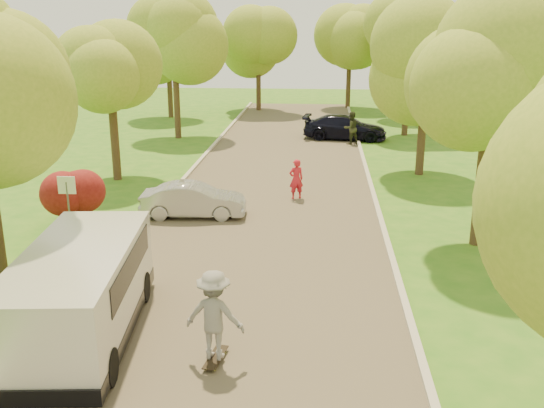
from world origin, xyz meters
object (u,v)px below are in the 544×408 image
(skateboarder, at_px, (214,315))
(person_olive, at_px, (351,128))
(street_sign, at_px, (68,196))
(silver_sedan, at_px, (193,200))
(longboard, at_px, (216,357))
(minivan, at_px, (81,292))
(dark_sedan, at_px, (345,127))
(person_striped, at_px, (296,179))

(skateboarder, relative_size, person_olive, 1.03)
(street_sign, height_order, person_olive, street_sign)
(silver_sedan, relative_size, longboard, 3.71)
(silver_sedan, distance_m, person_olive, 15.13)
(street_sign, bearing_deg, minivan, -65.38)
(dark_sedan, bearing_deg, longboard, 179.37)
(skateboarder, height_order, person_olive, skateboarder)
(longboard, bearing_deg, person_striped, -87.03)
(minivan, bearing_deg, dark_sedan, 68.93)
(longboard, distance_m, person_olive, 23.61)
(longboard, bearing_deg, dark_sedan, -89.60)
(minivan, xyz_separation_m, person_olive, (6.80, 22.51, -0.18))
(person_striped, bearing_deg, dark_sedan, -122.47)
(dark_sedan, xyz_separation_m, person_striped, (-2.32, -12.75, 0.08))
(person_striped, xyz_separation_m, person_olive, (2.61, 11.26, 0.13))
(person_olive, bearing_deg, street_sign, 32.78)
(street_sign, height_order, silver_sedan, street_sign)
(longboard, bearing_deg, skateboarder, -85.28)
(street_sign, relative_size, dark_sedan, 0.45)
(longboard, height_order, person_olive, person_olive)
(skateboarder, bearing_deg, person_striped, -87.03)
(street_sign, distance_m, dark_sedan, 20.49)
(longboard, bearing_deg, silver_sedan, -67.41)
(minivan, xyz_separation_m, longboard, (3.06, -0.79, -0.99))
(person_striped, bearing_deg, street_sign, 17.33)
(street_sign, relative_size, person_olive, 1.19)
(minivan, bearing_deg, longboard, -20.40)
(longboard, xyz_separation_m, person_olive, (3.73, 23.30, 0.81))
(street_sign, relative_size, longboard, 2.19)
(silver_sedan, bearing_deg, minivan, 171.89)
(silver_sedan, height_order, dark_sedan, dark_sedan)
(street_sign, relative_size, person_striped, 1.37)
(street_sign, distance_m, minivan, 6.25)
(minivan, bearing_deg, person_olive, 67.29)
(street_sign, distance_m, person_striped, 8.82)
(silver_sedan, distance_m, longboard, 9.79)
(silver_sedan, relative_size, person_striped, 2.33)
(minivan, relative_size, person_olive, 3.14)
(person_striped, bearing_deg, person_olive, -125.21)
(minivan, distance_m, dark_sedan, 24.87)
(dark_sedan, bearing_deg, silver_sedan, 166.36)
(dark_sedan, height_order, longboard, dark_sedan)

